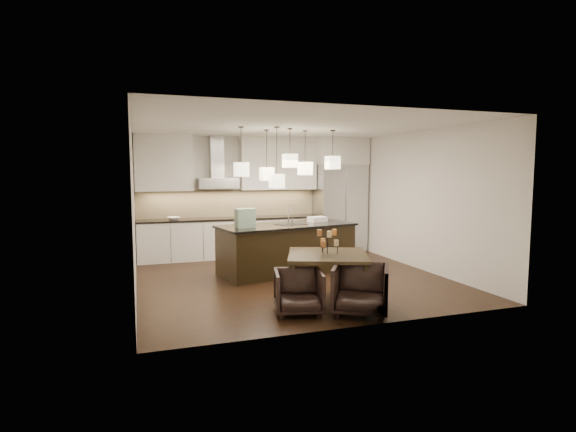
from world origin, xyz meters
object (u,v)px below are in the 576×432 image
object	(u,v)px
refrigerator	(340,208)
armchair_left	(299,292)
dining_table	(327,276)
armchair_right	(360,289)
island_body	(287,249)

from	to	relation	value
refrigerator	armchair_left	bearing A→B (deg)	-121.55
dining_table	armchair_right	size ratio (longest dim) A/B	1.55
refrigerator	dining_table	world-z (taller)	refrigerator
armchair_left	island_body	bearing A→B (deg)	88.59
dining_table	armchair_right	world-z (taller)	dining_table
island_body	dining_table	bearing A→B (deg)	-101.13
island_body	dining_table	xyz separation A→B (m)	(0.00, -1.99, -0.10)
island_body	armchair_left	bearing A→B (deg)	-115.95
refrigerator	armchair_left	xyz separation A→B (m)	(-2.69, -4.37, -0.77)
island_body	armchair_left	size ratio (longest dim) A/B	3.81
dining_table	armchair_right	bearing A→B (deg)	-59.34
refrigerator	island_body	world-z (taller)	refrigerator
armchair_left	armchair_right	world-z (taller)	armchair_right
refrigerator	island_body	xyz separation A→B (m)	(-2.02, -1.86, -0.62)
refrigerator	dining_table	size ratio (longest dim) A/B	1.79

